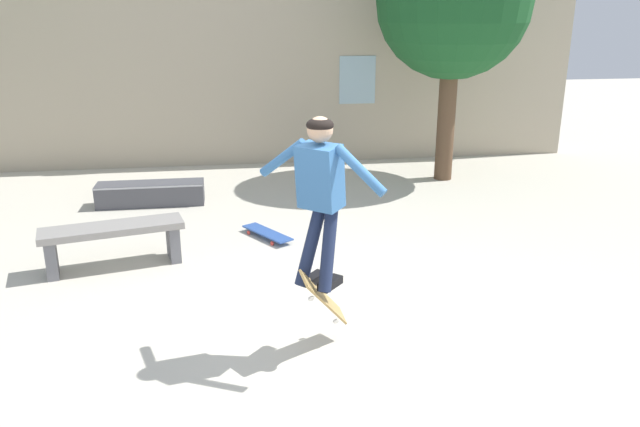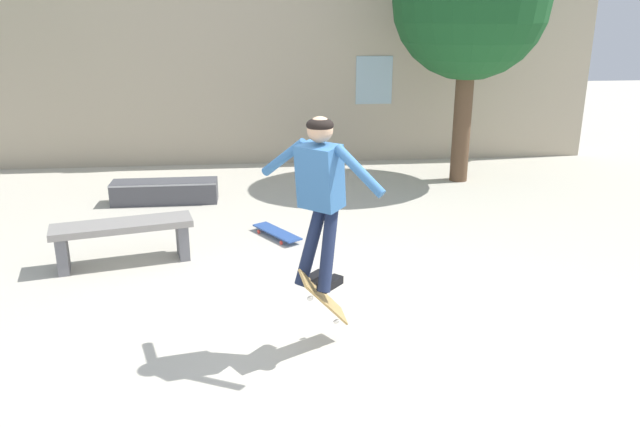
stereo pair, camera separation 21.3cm
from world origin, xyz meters
name	(u,v)px [view 2 (the right image)]	position (x,y,z in m)	size (l,w,h in m)	color
ground_plane	(341,349)	(0.00, 0.00, 0.00)	(40.00, 40.00, 0.00)	beige
building_backdrop	(290,49)	(0.00, 7.28, 2.16)	(12.37, 0.52, 5.45)	#B7A88E
tree_right	(471,2)	(2.83, 5.47, 2.98)	(2.54, 2.54, 4.27)	brown
park_bench	(123,234)	(-2.29, 2.21, 0.37)	(1.66, 0.78, 0.52)	gray
skate_ledge	(165,192)	(-2.14, 4.66, 0.17)	(1.62, 0.45, 0.35)	#4C4C51
skater	(320,187)	(-0.19, -0.01, 1.51)	(0.96, 0.87, 1.46)	teal
skateboard_flipping	(324,298)	(-0.16, 0.02, 0.50)	(0.47, 0.59, 0.69)	#AD894C
skateboard_resting	(277,232)	(-0.47, 2.92, 0.07)	(0.64, 0.84, 0.08)	#2D519E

